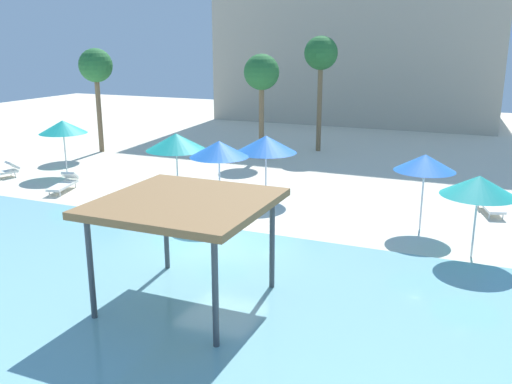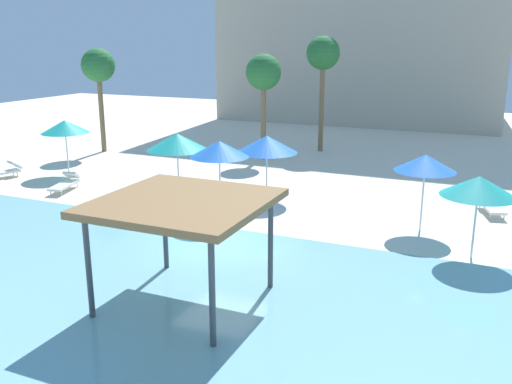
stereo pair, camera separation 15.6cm
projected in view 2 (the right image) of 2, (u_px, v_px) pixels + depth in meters
ground_plane at (222, 245)px, 17.72m from camera, size 80.00×80.00×0.00m
lagoon_water at (121, 317)px, 13.08m from camera, size 44.00×13.50×0.04m
shade_pavilion at (183, 206)px, 13.22m from camera, size 3.90×3.90×2.68m
beach_umbrella_teal_0 at (479, 186)px, 16.13m from camera, size 2.18×2.18×2.53m
beach_umbrella_teal_1 at (65, 127)px, 26.45m from camera, size 2.25×2.25×2.66m
beach_umbrella_blue_3 at (219, 149)px, 19.90m from camera, size 2.14×2.14×2.85m
beach_umbrella_blue_4 at (425, 163)px, 18.49m from camera, size 2.05×2.05×2.66m
beach_umbrella_blue_5 at (267, 144)px, 22.36m from camera, size 2.50×2.50×2.62m
beach_umbrella_teal_7 at (177, 142)px, 22.56m from camera, size 2.48×2.48×2.68m
lounge_chair_0 at (3, 171)px, 26.35m from camera, size 1.24×1.99×0.74m
lounge_chair_1 at (66, 183)px, 24.15m from camera, size 1.07×1.99×0.74m
lounge_chair_2 at (491, 204)px, 21.02m from camera, size 1.11×1.99×0.74m
palm_tree_0 at (323, 56)px, 31.41m from camera, size 1.90×1.90×6.57m
palm_tree_2 at (263, 74)px, 29.52m from camera, size 1.90×1.90×5.64m
palm_tree_3 at (98, 68)px, 31.46m from camera, size 1.90×1.90×5.90m
hotel_block_0 at (369, 1)px, 44.50m from camera, size 21.69×11.72×18.69m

